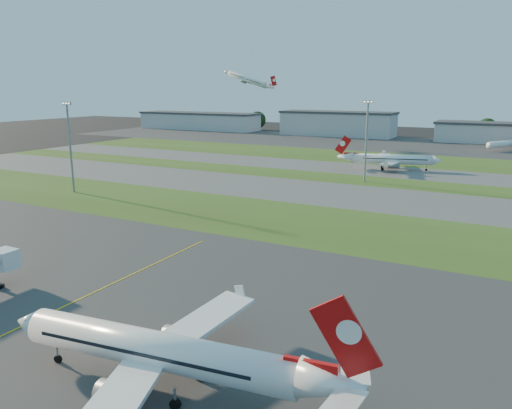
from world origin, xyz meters
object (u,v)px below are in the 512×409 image
Objects in this scene: mini_jet_near at (506,144)px; light_mast_west at (70,141)px; airliner_taxiing at (391,159)px; light_mast_centre at (366,136)px; airliner_parked at (160,352)px.

light_mast_west is (-106.85, -169.32, 11.53)m from mini_jet_near.
light_mast_centre reaches higher than airliner_taxiing.
airliner_taxiing is at bearing 86.29° from light_mast_centre.
airliner_taxiing is 111.02m from light_mast_west.
light_mast_west is at bearing 34.06° from airliner_taxiing.
airliner_parked is 1.42× the size of light_mast_centre.
airliner_parked is at bearing 79.30° from airliner_taxiing.
airliner_parked is at bearing -37.85° from light_mast_west.
light_mast_centre is at bearing 89.59° from airliner_parked.
mini_jet_near is 119.71m from light_mast_centre.
airliner_taxiing is 1.34× the size of light_mast_centre.
mini_jet_near is at bearing -127.72° from airliner_taxiing.
mini_jet_near is 0.99× the size of light_mast_centre.
mini_jet_near is at bearing 77.42° from airliner_parked.
light_mast_west is (-71.81, -83.96, 10.95)m from airliner_taxiing.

